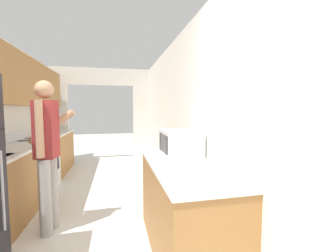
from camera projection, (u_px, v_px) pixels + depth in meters
The scene contains 8 objects.
wall_right at pixel (183, 120), 3.25m from camera, with size 0.06×7.56×2.50m.
wall_far_with_doorway at pixel (101, 108), 6.05m from camera, with size 2.99×0.06×2.50m.
counter_left at pixel (34, 165), 3.83m from camera, with size 0.62×3.89×0.89m.
counter_right at pixel (183, 208), 2.18m from camera, with size 0.62×1.59×0.89m.
range_oven at pixel (36, 165), 3.87m from camera, with size 0.66×0.73×1.03m.
person at pixel (47, 152), 2.52m from camera, with size 0.55×0.41×1.72m.
microwave at pixel (181, 143), 2.51m from camera, with size 0.40×0.47×0.28m.
knife at pixel (49, 135), 4.45m from camera, with size 0.16×0.29×0.02m.
Camera 1 is at (0.37, -1.13, 1.41)m, focal length 24.00 mm.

